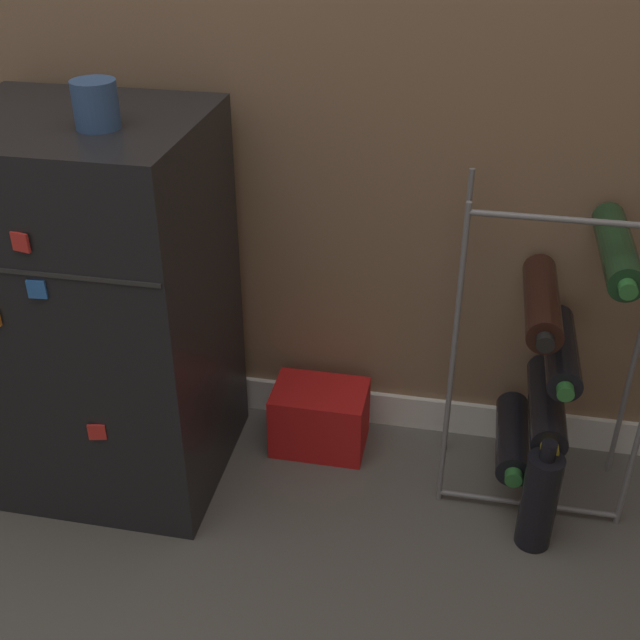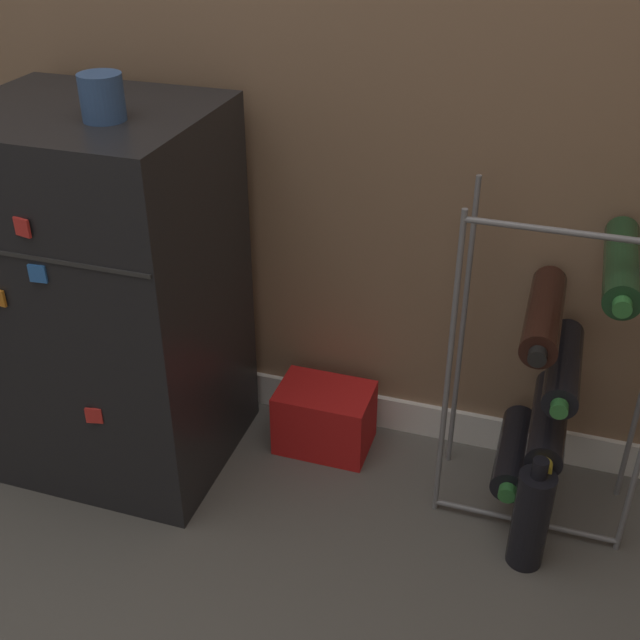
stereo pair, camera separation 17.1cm
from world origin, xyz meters
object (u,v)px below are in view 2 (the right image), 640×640
at_px(wine_rack, 555,371).
at_px(fridge_top_cup, 102,97).
at_px(loose_bottle_floor, 531,518).
at_px(soda_box, 325,418).
at_px(mini_fridge, 108,297).

height_order(wine_rack, fridge_top_cup, fridge_top_cup).
xyz_separation_m(wine_rack, loose_bottle_floor, (-0.00, -0.18, -0.25)).
bearing_deg(soda_box, fridge_top_cup, -152.09).
height_order(wine_rack, soda_box, wine_rack).
xyz_separation_m(soda_box, loose_bottle_floor, (0.51, -0.23, 0.04)).
bearing_deg(loose_bottle_floor, wine_rack, 89.95).
bearing_deg(fridge_top_cup, soda_box, 27.91).
bearing_deg(fridge_top_cup, wine_rack, 9.25).
height_order(mini_fridge, wine_rack, mini_fridge).
xyz_separation_m(mini_fridge, wine_rack, (0.98, 0.10, -0.06)).
xyz_separation_m(mini_fridge, loose_bottle_floor, (0.98, -0.08, -0.31)).
xyz_separation_m(mini_fridge, soda_box, (0.46, 0.15, -0.34)).
distance_m(wine_rack, soda_box, 0.59).
distance_m(fridge_top_cup, loose_bottle_floor, 1.18).
height_order(soda_box, fridge_top_cup, fridge_top_cup).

